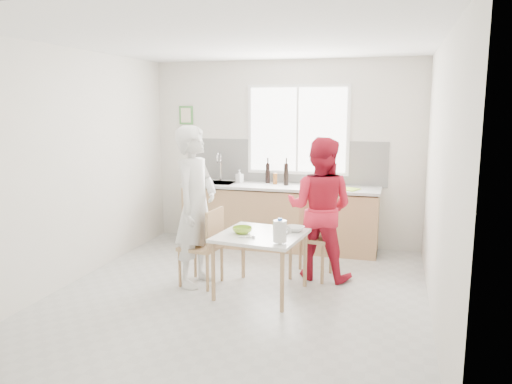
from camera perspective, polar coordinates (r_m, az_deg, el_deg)
ground at (r=5.59m, az=-2.03°, el=-11.73°), size 4.50×4.50×0.00m
room_shell at (r=5.21m, az=-2.14°, el=5.34°), size 4.50×4.50×4.50m
window at (r=7.31m, az=4.79°, el=7.09°), size 1.50×0.06×1.30m
backsplash at (r=7.40m, az=3.23°, el=3.45°), size 3.00×0.02×0.65m
picture_frame at (r=7.83m, az=-8.00°, el=8.68°), size 0.22×0.03×0.28m
kitchen_counter at (r=7.26m, az=2.64°, el=-3.14°), size 2.84×0.64×1.37m
dining_table at (r=5.45m, az=0.57°, el=-5.52°), size 0.98×0.98×0.68m
chair_left at (r=5.77m, az=-5.75°, el=-5.85°), size 0.46×0.46×0.90m
chair_far at (r=6.11m, az=6.55°, el=-4.45°), size 0.51×0.51×1.00m
person_white at (r=5.73m, az=-6.91°, el=-1.65°), size 0.52×0.72×1.84m
person_red at (r=5.96m, az=7.31°, el=-1.90°), size 0.89×0.74×1.69m
bowl_green at (r=5.46m, az=-1.58°, el=-4.37°), size 0.24×0.24×0.07m
bowl_white at (r=5.56m, az=4.42°, el=-4.23°), size 0.24×0.24×0.05m
milk_jug at (r=5.04m, az=2.79°, el=-4.47°), size 0.19×0.14×0.24m
green_box at (r=5.64m, az=2.59°, el=-3.79°), size 0.11×0.11×0.09m
spoon at (r=5.27m, az=-1.15°, el=-5.18°), size 0.16×0.05×0.01m
cutting_board at (r=6.93m, az=10.19°, el=0.37°), size 0.42×0.36×0.01m
wine_bottle_a at (r=7.15m, az=3.47°, el=2.05°), size 0.07×0.07×0.32m
wine_bottle_b at (r=7.33m, az=1.36°, el=2.18°), size 0.07×0.07×0.30m
jar_amber at (r=7.25m, az=2.20°, el=1.53°), size 0.06×0.06×0.16m
soap_bottle at (r=7.38m, az=-1.90°, el=1.82°), size 0.12×0.12×0.20m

